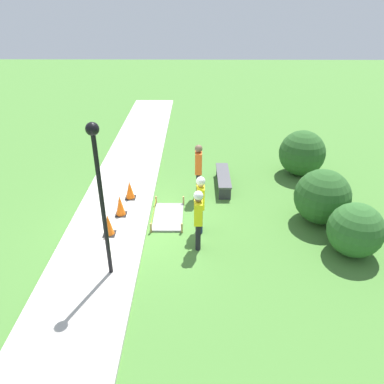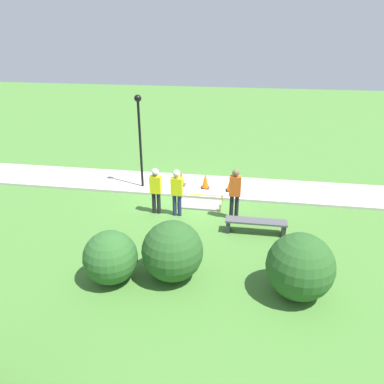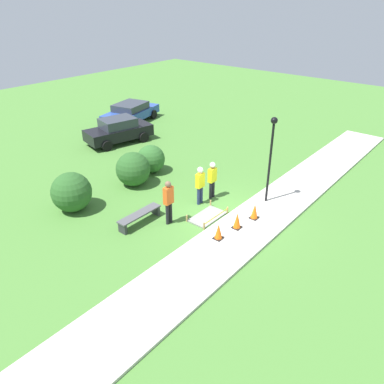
{
  "view_description": "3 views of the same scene",
  "coord_description": "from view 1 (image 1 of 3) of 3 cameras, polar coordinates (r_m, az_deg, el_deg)",
  "views": [
    {
      "loc": [
        9.18,
        1.4,
        6.17
      ],
      "look_at": [
        -0.64,
        1.31,
        0.84
      ],
      "focal_mm": 35.0,
      "sensor_mm": 36.0,
      "label": 1
    },
    {
      "loc": [
        -2.29,
        13.34,
        6.24
      ],
      "look_at": [
        -0.28,
        1.04,
        0.73
      ],
      "focal_mm": 35.0,
      "sensor_mm": 36.0,
      "label": 2
    },
    {
      "loc": [
        -11.05,
        -7.36,
        8.2
      ],
      "look_at": [
        -0.91,
        1.09,
        1.16
      ],
      "focal_mm": 35.0,
      "sensor_mm": 36.0,
      "label": 3
    }
  ],
  "objects": [
    {
      "name": "ground_plane",
      "position": [
        11.15,
        -6.78,
        -5.35
      ],
      "size": [
        60.0,
        60.0,
        0.0
      ],
      "primitive_type": "plane",
      "color": "#477A33"
    },
    {
      "name": "sidewalk",
      "position": [
        11.33,
        -12.61,
        -5.01
      ],
      "size": [
        28.0,
        2.31,
        0.1
      ],
      "color": "#BCB7AD",
      "rests_on": "ground_plane"
    },
    {
      "name": "wet_concrete_patch",
      "position": [
        11.52,
        -3.64,
        -3.77
      ],
      "size": [
        1.63,
        0.94,
        0.3
      ],
      "color": "gray",
      "rests_on": "ground_plane"
    },
    {
      "name": "traffic_cone_near_patch",
      "position": [
        12.39,
        -9.46,
        0.32
      ],
      "size": [
        0.34,
        0.34,
        0.62
      ],
      "color": "black",
      "rests_on": "sidewalk"
    },
    {
      "name": "traffic_cone_far_patch",
      "position": [
        11.51,
        -10.89,
        -2.02
      ],
      "size": [
        0.34,
        0.34,
        0.66
      ],
      "color": "black",
      "rests_on": "sidewalk"
    },
    {
      "name": "traffic_cone_sidewalk_edge",
      "position": [
        10.69,
        -12.63,
        -4.89
      ],
      "size": [
        0.34,
        0.34,
        0.64
      ],
      "color": "black",
      "rests_on": "sidewalk"
    },
    {
      "name": "park_bench",
      "position": [
        13.21,
        4.79,
        2.16
      ],
      "size": [
        2.0,
        0.44,
        0.47
      ],
      "color": "#2D2D33",
      "rests_on": "ground_plane"
    },
    {
      "name": "worker_supervisor",
      "position": [
        10.37,
        1.3,
        -1.21
      ],
      "size": [
        0.4,
        0.25,
        1.75
      ],
      "color": "navy",
      "rests_on": "ground_plane"
    },
    {
      "name": "worker_assistant",
      "position": [
        9.71,
        0.96,
        -3.55
      ],
      "size": [
        0.4,
        0.25,
        1.73
      ],
      "color": "black",
      "rests_on": "ground_plane"
    },
    {
      "name": "bystander_in_orange_shirt",
      "position": [
        12.16,
        0.98,
        3.68
      ],
      "size": [
        0.4,
        0.25,
        1.87
      ],
      "color": "black",
      "rests_on": "ground_plane"
    },
    {
      "name": "lamppost_near",
      "position": [
        8.2,
        -13.96,
        1.66
      ],
      "size": [
        0.28,
        0.28,
        3.78
      ],
      "color": "black",
      "rests_on": "sidewalk"
    },
    {
      "name": "shrub_rounded_near",
      "position": [
        14.48,
        16.42,
        5.69
      ],
      "size": [
        1.69,
        1.69,
        1.69
      ],
      "color": "#285623",
      "rests_on": "ground_plane"
    },
    {
      "name": "shrub_rounded_mid",
      "position": [
        11.62,
        19.24,
        -0.69
      ],
      "size": [
        1.64,
        1.64,
        1.64
      ],
      "color": "#285623",
      "rests_on": "ground_plane"
    },
    {
      "name": "shrub_rounded_far",
      "position": [
        10.56,
        23.64,
        -5.33
      ],
      "size": [
        1.44,
        1.44,
        1.44
      ],
      "color": "#2D6028",
      "rests_on": "ground_plane"
    }
  ]
}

